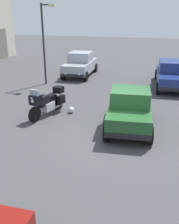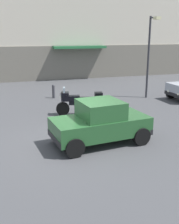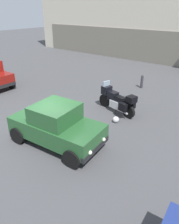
# 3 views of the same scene
# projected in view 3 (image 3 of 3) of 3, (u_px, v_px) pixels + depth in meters

# --- Properties ---
(ground_plane) EXTENTS (80.00, 80.00, 0.00)m
(ground_plane) POSITION_uv_depth(u_px,v_px,m) (48.00, 133.00, 8.55)
(ground_plane) COLOR #424244
(motorcycle) EXTENTS (2.23, 1.01, 1.36)m
(motorcycle) POSITION_uv_depth(u_px,v_px,m) (117.00, 100.00, 9.99)
(motorcycle) COLOR black
(motorcycle) RESTS_ON ground
(helmet) EXTENTS (0.28, 0.28, 0.28)m
(helmet) POSITION_uv_depth(u_px,v_px,m) (116.00, 119.00, 9.27)
(helmet) COLOR silver
(helmet) RESTS_ON ground
(car_compact_side) EXTENTS (3.58, 2.01, 1.56)m
(car_compact_side) POSITION_uv_depth(u_px,v_px,m) (56.00, 125.00, 7.56)
(car_compact_side) COLOR #235128
(car_compact_side) RESTS_ON ground
(bollard_curbside) EXTENTS (0.16, 0.16, 0.84)m
(bollard_curbside) POSITION_uv_depth(u_px,v_px,m) (142.00, 81.00, 13.14)
(bollard_curbside) COLOR #333338
(bollard_curbside) RESTS_ON ground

